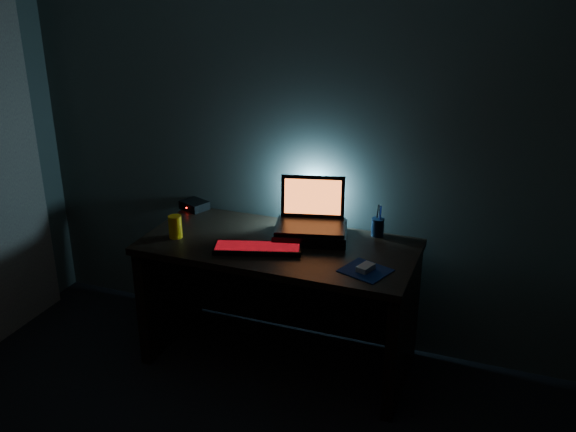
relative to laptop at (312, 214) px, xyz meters
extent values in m
cube|color=#454E49|center=(-0.12, 0.19, 0.38)|extent=(3.50, 0.00, 2.50)
cube|color=black|center=(-0.12, -0.19, -0.14)|extent=(1.50, 0.70, 0.04)
cube|color=black|center=(-0.83, -0.19, -0.52)|extent=(0.06, 0.64, 0.71)
cube|color=black|center=(0.59, -0.19, -0.52)|extent=(0.06, 0.64, 0.71)
cube|color=black|center=(-0.12, 0.14, -0.52)|extent=(1.38, 0.02, 0.65)
cube|color=black|center=(0.01, -0.05, -0.09)|extent=(0.46, 0.39, 0.06)
cube|color=black|center=(0.01, -0.05, -0.05)|extent=(0.43, 0.35, 0.02)
cube|color=black|center=(-0.02, 0.08, 0.08)|extent=(0.36, 0.13, 0.24)
cube|color=#E45418|center=(-0.02, 0.07, 0.08)|extent=(0.32, 0.11, 0.20)
cube|color=black|center=(-0.20, -0.31, -0.11)|extent=(0.49, 0.28, 0.03)
cube|color=red|center=(-0.20, -0.31, -0.09)|extent=(0.46, 0.26, 0.00)
cube|color=navy|center=(0.40, -0.34, -0.12)|extent=(0.27, 0.26, 0.00)
cube|color=gray|center=(0.40, -0.34, -0.10)|extent=(0.09, 0.11, 0.03)
cylinder|color=black|center=(0.35, 0.11, -0.07)|extent=(0.08, 0.08, 0.10)
cylinder|color=#F0A50C|center=(-0.69, -0.31, -0.06)|extent=(0.09, 0.09, 0.13)
cube|color=black|center=(-0.80, 0.11, -0.09)|extent=(0.19, 0.17, 0.05)
sphere|color=#FF0C07|center=(-0.83, 0.05, -0.09)|extent=(0.01, 0.01, 0.01)
camera|label=1|loc=(1.05, -3.16, 1.33)|focal=40.00mm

